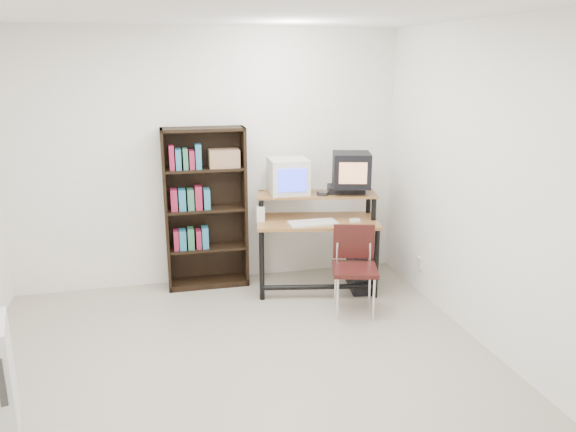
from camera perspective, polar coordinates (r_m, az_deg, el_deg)
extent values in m
cube|color=#AFA591|center=(4.39, -4.42, -15.87)|extent=(4.00, 4.00, 0.01)
cube|color=white|center=(3.76, -5.30, 20.37)|extent=(4.00, 4.00, 0.01)
cube|color=white|center=(5.81, -8.02, 5.71)|extent=(4.00, 0.01, 2.60)
cube|color=white|center=(2.05, 4.50, -13.13)|extent=(4.00, 0.01, 2.60)
cube|color=white|center=(4.62, 20.49, 2.31)|extent=(0.01, 4.00, 2.60)
cube|color=#905F2F|center=(5.63, 2.99, -0.54)|extent=(1.30, 0.83, 0.03)
cube|color=#905F2F|center=(5.68, 2.91, 2.22)|extent=(1.25, 0.59, 0.02)
cylinder|color=black|center=(5.47, -2.68, -5.00)|extent=(0.05, 0.05, 0.72)
cylinder|color=black|center=(5.58, 8.95, -4.76)|extent=(0.05, 0.05, 0.72)
cylinder|color=black|center=(5.92, -2.70, -2.02)|extent=(0.05, 0.05, 0.98)
cylinder|color=black|center=(6.02, 8.04, -1.86)|extent=(0.05, 0.05, 0.98)
cylinder|color=black|center=(5.59, 3.16, -7.21)|extent=(1.11, 0.27, 0.05)
cube|color=beige|center=(5.66, 0.02, 4.04)|extent=(0.40, 0.40, 0.36)
cube|color=#3040FF|center=(5.47, 0.43, 3.64)|extent=(0.28, 0.02, 0.23)
cube|color=black|center=(5.74, 5.90, 2.69)|extent=(0.41, 0.33, 0.08)
cube|color=black|center=(5.66, 6.46, 4.70)|extent=(0.44, 0.44, 0.34)
cube|color=tan|center=(5.49, 6.63, 4.33)|extent=(0.26, 0.08, 0.21)
cylinder|color=#26262B|center=(5.59, 3.54, 2.25)|extent=(0.15, 0.15, 0.05)
cube|color=beige|center=(5.49, 2.52, -0.78)|extent=(0.47, 0.21, 0.03)
cube|color=black|center=(5.59, 6.62, -0.72)|extent=(0.23, 0.19, 0.01)
cube|color=white|center=(5.60, 6.79, -0.48)|extent=(0.11, 0.07, 0.03)
cube|color=beige|center=(5.56, -2.83, 0.17)|extent=(0.08, 0.08, 0.17)
cube|color=black|center=(5.84, 7.26, -5.33)|extent=(0.27, 0.48, 0.42)
cube|color=black|center=(5.19, 6.80, -5.42)|extent=(0.49, 0.49, 0.04)
cube|color=black|center=(5.29, 6.69, -2.58)|extent=(0.38, 0.13, 0.33)
cylinder|color=silver|center=(5.12, 5.04, -8.43)|extent=(0.02, 0.02, 0.41)
cylinder|color=silver|center=(5.15, 8.70, -8.40)|extent=(0.02, 0.02, 0.41)
cylinder|color=silver|center=(5.41, 4.84, -7.03)|extent=(0.02, 0.02, 0.41)
cylinder|color=silver|center=(5.44, 8.29, -7.01)|extent=(0.02, 0.02, 0.41)
cube|color=black|center=(5.73, -12.30, 0.46)|extent=(0.03, 0.27, 1.65)
cube|color=black|center=(5.79, -4.44, 0.93)|extent=(0.03, 0.27, 1.65)
cube|color=black|center=(5.87, -8.46, 1.01)|extent=(0.82, 0.03, 1.65)
cube|color=black|center=(5.59, -8.68, 8.72)|extent=(0.83, 0.29, 0.03)
cube|color=black|center=(5.99, -8.05, -6.65)|extent=(0.83, 0.29, 0.06)
cube|color=black|center=(5.86, -8.19, -3.19)|extent=(0.77, 0.27, 0.03)
cube|color=black|center=(5.74, -8.35, 0.70)|extent=(0.77, 0.27, 0.02)
cube|color=black|center=(5.65, -8.52, 4.73)|extent=(0.77, 0.27, 0.02)
cube|color=#8A6546|center=(5.65, -6.53, 5.86)|extent=(0.30, 0.21, 0.18)
cube|color=#333333|center=(3.78, -27.10, -14.87)|extent=(0.04, 0.02, 0.30)
cube|color=beige|center=(5.84, 13.18, -4.70)|extent=(0.02, 0.08, 0.12)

